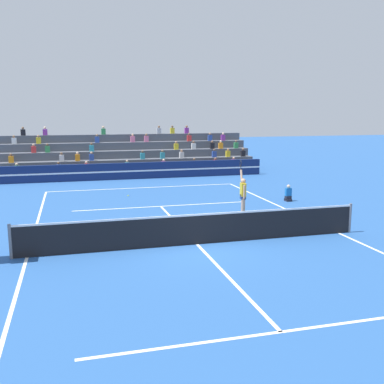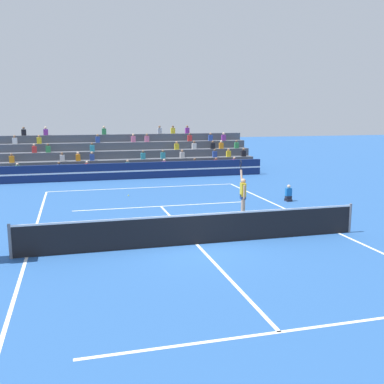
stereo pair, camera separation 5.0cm
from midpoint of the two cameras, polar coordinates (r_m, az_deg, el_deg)
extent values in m
plane|color=#285699|center=(15.47, 0.54, -6.64)|extent=(120.00, 120.00, 0.00)
cube|color=white|center=(26.83, -6.29, 0.55)|extent=(11.00, 0.10, 0.01)
cube|color=white|center=(15.02, -20.32, -7.80)|extent=(0.10, 23.80, 0.01)
cube|color=white|center=(17.70, 18.03, -4.97)|extent=(0.10, 23.80, 0.01)
cube|color=white|center=(9.86, 11.07, -17.03)|extent=(8.25, 0.10, 0.01)
cube|color=white|center=(21.53, -4.06, -1.82)|extent=(8.25, 0.10, 0.01)
cube|color=white|center=(15.47, 0.54, -6.63)|extent=(0.10, 12.85, 0.01)
cylinder|color=slate|center=(14.92, -22.18, -5.86)|extent=(0.10, 0.10, 1.10)
cylinder|color=slate|center=(17.81, 19.34, -3.14)|extent=(0.10, 0.10, 1.10)
cube|color=black|center=(15.33, 0.54, -4.86)|extent=(11.90, 0.02, 1.00)
cube|color=white|center=(15.20, 0.54, -2.93)|extent=(11.90, 0.04, 0.06)
cube|color=navy|center=(30.34, -7.38, 2.69)|extent=(18.00, 0.24, 1.10)
cube|color=white|center=(30.21, -7.34, 2.66)|extent=(18.00, 0.02, 0.10)
cube|color=#4C515B|center=(31.63, -7.68, 2.48)|extent=(18.47, 0.95, 0.55)
cube|color=#2D4CA5|center=(31.16, -16.63, 2.95)|extent=(0.32, 0.22, 0.44)
sphere|color=brown|center=(31.12, -16.66, 3.53)|extent=(0.18, 0.18, 0.18)
cube|color=purple|center=(33.18, 5.27, 3.76)|extent=(0.32, 0.22, 0.44)
sphere|color=tan|center=(33.15, 5.27, 4.30)|extent=(0.18, 0.18, 0.18)
cube|color=teal|center=(31.35, -8.27, 3.32)|extent=(0.32, 0.22, 0.44)
sphere|color=tan|center=(31.32, -8.28, 3.90)|extent=(0.18, 0.18, 0.18)
cube|color=red|center=(31.16, -13.29, 3.10)|extent=(0.32, 0.22, 0.44)
sphere|color=beige|center=(31.12, -13.32, 3.69)|extent=(0.18, 0.18, 0.18)
cube|color=red|center=(32.72, 2.96, 3.69)|extent=(0.32, 0.22, 0.44)
sphere|color=brown|center=(32.69, 2.97, 4.25)|extent=(0.18, 0.18, 0.18)
cube|color=#338C4C|center=(31.34, -21.37, 2.71)|extent=(0.32, 0.22, 0.44)
sphere|color=beige|center=(31.30, -21.41, 3.29)|extent=(0.18, 0.18, 0.18)
cube|color=purple|center=(31.76, -3.65, 3.49)|extent=(0.32, 0.22, 0.44)
sphere|color=beige|center=(31.72, -3.66, 4.06)|extent=(0.18, 0.18, 0.18)
cube|color=black|center=(32.27, 0.24, 3.62)|extent=(0.32, 0.22, 0.44)
sphere|color=brown|center=(32.23, 0.24, 4.18)|extent=(0.18, 0.18, 0.18)
cube|color=#4C515B|center=(32.53, -7.91, 3.18)|extent=(18.47, 0.95, 1.10)
cube|color=yellow|center=(33.97, 4.55, 4.85)|extent=(0.32, 0.22, 0.44)
sphere|color=#9E7051|center=(33.95, 4.56, 5.39)|extent=(0.18, 0.18, 0.18)
cube|color=silver|center=(32.95, -1.37, 4.71)|extent=(0.32, 0.22, 0.44)
sphere|color=#9E7051|center=(32.92, -1.37, 5.27)|extent=(0.18, 0.18, 0.18)
cube|color=#2D4CA5|center=(33.63, 2.80, 4.81)|extent=(0.32, 0.22, 0.44)
sphere|color=brown|center=(33.60, 2.80, 5.36)|extent=(0.18, 0.18, 0.18)
cube|color=silver|center=(32.03, -16.26, 4.15)|extent=(0.32, 0.22, 0.44)
sphere|color=brown|center=(32.00, -16.29, 4.72)|extent=(0.18, 0.18, 0.18)
cube|color=teal|center=(32.64, -3.81, 4.64)|extent=(0.32, 0.22, 0.44)
sphere|color=brown|center=(32.61, -3.82, 5.20)|extent=(0.18, 0.18, 0.18)
cube|color=black|center=(34.40, 6.45, 4.88)|extent=(0.32, 0.22, 0.44)
sphere|color=brown|center=(34.37, 6.46, 5.41)|extent=(0.18, 0.18, 0.18)
cube|color=#2D4CA5|center=(32.05, -12.68, 4.31)|extent=(0.32, 0.22, 0.44)
sphere|color=tan|center=(32.02, -12.70, 4.88)|extent=(0.18, 0.18, 0.18)
cube|color=orange|center=(32.27, -22.03, 3.85)|extent=(0.32, 0.22, 0.44)
sphere|color=brown|center=(32.24, -22.06, 4.42)|extent=(0.18, 0.18, 0.18)
cube|color=orange|center=(32.03, -14.38, 4.24)|extent=(0.32, 0.22, 0.44)
sphere|color=beige|center=(32.00, -14.40, 4.81)|extent=(0.18, 0.18, 0.18)
cube|color=teal|center=(32.39, -6.34, 4.56)|extent=(0.32, 0.22, 0.44)
sphere|color=brown|center=(32.36, -6.35, 5.12)|extent=(0.18, 0.18, 0.18)
cube|color=#4C515B|center=(33.43, -8.12, 3.84)|extent=(18.47, 0.95, 1.65)
cube|color=#338C4C|center=(32.96, -17.91, 5.18)|extent=(0.32, 0.22, 0.44)
sphere|color=brown|center=(32.94, -17.95, 5.74)|extent=(0.18, 0.18, 0.18)
cube|color=yellow|center=(33.78, -2.06, 5.78)|extent=(0.32, 0.22, 0.44)
sphere|color=#9E7051|center=(33.76, -2.07, 6.32)|extent=(0.18, 0.18, 0.18)
cube|color=teal|center=(32.95, -12.67, 5.43)|extent=(0.32, 0.22, 0.44)
sphere|color=brown|center=(32.93, -12.69, 5.98)|extent=(0.18, 0.18, 0.18)
cube|color=red|center=(33.02, -19.50, 5.10)|extent=(0.32, 0.22, 0.44)
sphere|color=tan|center=(33.00, -19.53, 5.65)|extent=(0.18, 0.18, 0.18)
cube|color=black|center=(34.52, 2.54, 5.87)|extent=(0.32, 0.22, 0.44)
sphere|color=brown|center=(34.50, 2.54, 6.40)|extent=(0.18, 0.18, 0.18)
cube|color=orange|center=(34.74, 3.62, 5.89)|extent=(0.32, 0.22, 0.44)
sphere|color=beige|center=(34.71, 3.63, 6.42)|extent=(0.18, 0.18, 0.18)
cube|color=#338C4C|center=(35.15, 5.56, 5.91)|extent=(0.32, 0.22, 0.44)
sphere|color=brown|center=(35.13, 5.57, 6.43)|extent=(0.18, 0.18, 0.18)
cube|color=silver|center=(34.11, 0.16, 5.83)|extent=(0.32, 0.22, 0.44)
sphere|color=brown|center=(34.09, 0.16, 6.37)|extent=(0.18, 0.18, 0.18)
cube|color=#4C515B|center=(34.34, -8.33, 4.46)|extent=(18.47, 0.95, 2.20)
cube|color=pink|center=(34.27, -5.86, 6.72)|extent=(0.32, 0.22, 0.44)
sphere|color=brown|center=(34.25, -5.87, 7.25)|extent=(0.18, 0.18, 0.18)
cube|color=silver|center=(34.06, -21.70, 6.03)|extent=(0.32, 0.22, 0.44)
sphere|color=brown|center=(34.04, -21.73, 6.57)|extent=(0.18, 0.18, 0.18)
cube|color=purple|center=(35.76, 3.92, 6.89)|extent=(0.32, 0.22, 0.44)
sphere|color=beige|center=(35.74, 3.92, 7.41)|extent=(0.18, 0.18, 0.18)
cube|color=#2D4CA5|center=(35.42, 2.26, 6.88)|extent=(0.32, 0.22, 0.44)
sphere|color=#9E7051|center=(35.41, 2.26, 7.40)|extent=(0.18, 0.18, 0.18)
cube|color=#2D4CA5|center=(33.88, -12.00, 6.51)|extent=(0.32, 0.22, 0.44)
sphere|color=brown|center=(33.86, -12.02, 7.05)|extent=(0.18, 0.18, 0.18)
cube|color=yellow|center=(33.91, -18.95, 6.19)|extent=(0.32, 0.22, 0.44)
sphere|color=#9E7051|center=(33.89, -18.98, 6.73)|extent=(0.18, 0.18, 0.18)
cube|color=red|center=(34.96, -0.40, 6.84)|extent=(0.32, 0.22, 0.44)
sphere|color=brown|center=(34.94, -0.40, 7.37)|extent=(0.18, 0.18, 0.18)
cube|color=pink|center=(34.12, -7.58, 6.67)|extent=(0.32, 0.22, 0.44)
sphere|color=tan|center=(34.10, -7.59, 7.21)|extent=(0.18, 0.18, 0.18)
cube|color=#4C515B|center=(35.25, -8.53, 5.05)|extent=(18.47, 0.95, 2.75)
cube|color=yellow|center=(35.59, -2.56, 7.78)|extent=(0.32, 0.22, 0.44)
sphere|color=brown|center=(35.58, -2.56, 8.29)|extent=(0.18, 0.18, 0.18)
cube|color=#338C4C|center=(34.83, -11.22, 7.54)|extent=(0.32, 0.22, 0.44)
sphere|color=tan|center=(34.82, -11.24, 8.07)|extent=(0.18, 0.18, 0.18)
cube|color=black|center=(34.91, -20.70, 7.09)|extent=(0.32, 0.22, 0.44)
sphere|color=brown|center=(34.90, -20.73, 7.61)|extent=(0.18, 0.18, 0.18)
cube|color=purple|center=(34.80, -18.19, 7.23)|extent=(0.32, 0.22, 0.44)
sphere|color=beige|center=(34.79, -18.22, 7.75)|extent=(0.18, 0.18, 0.18)
cube|color=purple|center=(35.86, -0.73, 7.81)|extent=(0.32, 0.22, 0.44)
sphere|color=brown|center=(35.85, -0.73, 8.32)|extent=(0.18, 0.18, 0.18)
cube|color=#B2B2B7|center=(35.38, -4.26, 7.75)|extent=(0.32, 0.22, 0.44)
sphere|color=brown|center=(35.37, -4.27, 8.26)|extent=(0.18, 0.18, 0.18)
cube|color=black|center=(23.22, 12.04, -0.99)|extent=(0.28, 0.36, 0.12)
cube|color=black|center=(23.20, 12.05, -0.70)|extent=(0.28, 0.24, 0.18)
cube|color=#1966B2|center=(23.15, 12.07, 0.01)|extent=(0.30, 0.18, 0.40)
sphere|color=beige|center=(23.10, 12.10, 0.71)|extent=(0.17, 0.17, 0.17)
cylinder|color=tan|center=(19.04, 6.38, -2.08)|extent=(0.14, 0.14, 0.90)
cylinder|color=tan|center=(19.27, 6.47, -1.94)|extent=(0.14, 0.14, 0.90)
cube|color=navy|center=(19.04, 6.41, -0.58)|extent=(0.25, 0.35, 0.20)
cube|color=yellow|center=(18.99, 6.42, 0.31)|extent=(0.25, 0.39, 0.56)
sphere|color=tan|center=(18.93, 6.45, 1.39)|extent=(0.22, 0.22, 0.22)
cube|color=white|center=(19.12, 6.24, -3.27)|extent=(0.28, 0.16, 0.09)
cube|color=white|center=(19.35, 6.33, -3.11)|extent=(0.28, 0.16, 0.09)
cylinder|color=tan|center=(18.77, 6.58, 0.01)|extent=(0.09, 0.09, 0.56)
cylinder|color=tan|center=(19.23, 6.23, 1.94)|extent=(0.14, 0.33, 0.59)
cylinder|color=black|center=(19.34, 6.16, 3.09)|extent=(0.05, 0.12, 0.22)
torus|color=black|center=(19.38, 6.12, 3.60)|extent=(0.09, 0.40, 0.40)
sphere|color=#C6DB33|center=(24.30, -8.17, -0.44)|extent=(0.07, 0.07, 0.07)
camera|label=1|loc=(0.03, -90.08, -0.01)|focal=42.00mm
camera|label=2|loc=(0.03, 89.92, 0.01)|focal=42.00mm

